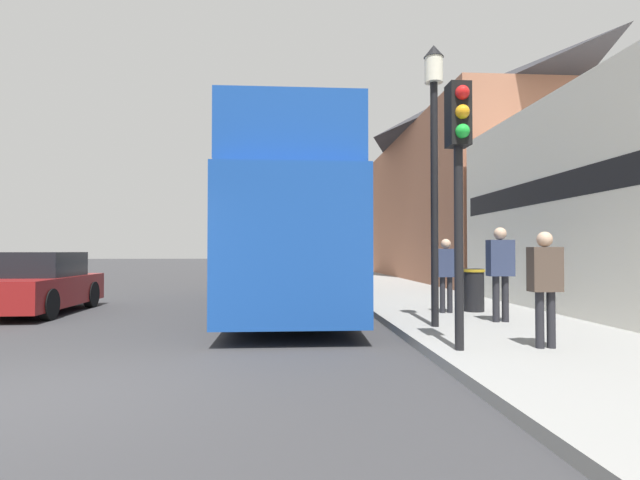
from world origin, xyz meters
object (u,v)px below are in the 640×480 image
(pedestrian_second, at_px, (500,265))
(lamp_post_second, at_px, (361,186))
(pedestrian_third, at_px, (446,268))
(tour_bus, at_px, (289,237))
(lamp_post_nearest, at_px, (434,133))
(parked_car_far_side, at_px, (37,285))
(litter_bin, at_px, (474,289))
(traffic_signal, at_px, (459,154))
(parked_car_ahead_of_bus, at_px, (304,269))
(pedestrian_nearest, at_px, (545,278))

(pedestrian_second, relative_size, lamp_post_second, 0.35)
(pedestrian_third, bearing_deg, pedestrian_second, -67.90)
(tour_bus, relative_size, lamp_post_nearest, 2.20)
(parked_car_far_side, height_order, pedestrian_third, pedestrian_third)
(litter_bin, bearing_deg, traffic_signal, -113.38)
(parked_car_ahead_of_bus, bearing_deg, lamp_post_second, -73.95)
(tour_bus, xyz_separation_m, lamp_post_second, (2.40, 3.21, 1.79))
(parked_car_ahead_of_bus, relative_size, lamp_post_nearest, 0.81)
(parked_car_ahead_of_bus, xyz_separation_m, lamp_post_second, (1.67, -4.94, 2.92))
(pedestrian_third, relative_size, litter_bin, 1.69)
(pedestrian_third, bearing_deg, pedestrian_nearest, -88.59)
(tour_bus, relative_size, parked_car_far_side, 2.75)
(lamp_post_nearest, xyz_separation_m, lamp_post_second, (-0.13, 7.66, 0.07))
(pedestrian_second, bearing_deg, traffic_signal, -123.48)
(pedestrian_third, relative_size, traffic_signal, 0.44)
(parked_car_ahead_of_bus, height_order, parked_car_far_side, parked_car_ahead_of_bus)
(pedestrian_second, bearing_deg, pedestrian_third, 112.10)
(pedestrian_second, height_order, traffic_signal, traffic_signal)
(tour_bus, height_order, parked_car_far_side, tour_bus)
(parked_car_ahead_of_bus, xyz_separation_m, pedestrian_third, (2.62, -10.72, 0.40))
(parked_car_ahead_of_bus, height_order, pedestrian_nearest, pedestrian_nearest)
(parked_car_far_side, relative_size, pedestrian_nearest, 2.50)
(pedestrian_nearest, bearing_deg, lamp_post_second, 96.16)
(parked_car_far_side, bearing_deg, pedestrian_nearest, 148.10)
(parked_car_ahead_of_bus, distance_m, litter_bin, 11.02)
(tour_bus, bearing_deg, lamp_post_nearest, -60.29)
(parked_car_ahead_of_bus, distance_m, pedestrian_nearest, 14.87)
(pedestrian_second, relative_size, litter_bin, 1.89)
(parked_car_far_side, distance_m, traffic_signal, 10.11)
(traffic_signal, distance_m, litter_bin, 5.03)
(parked_car_far_side, height_order, lamp_post_second, lamp_post_second)
(traffic_signal, bearing_deg, lamp_post_second, 88.99)
(tour_bus, bearing_deg, litter_bin, -30.16)
(tour_bus, xyz_separation_m, parked_car_far_side, (-5.90, -0.89, -1.16))
(parked_car_far_side, xyz_separation_m, pedestrian_second, (9.82, -3.08, 0.53))
(parked_car_far_side, relative_size, pedestrian_second, 2.25)
(tour_bus, xyz_separation_m, litter_bin, (4.04, -2.35, -1.19))
(lamp_post_nearest, bearing_deg, pedestrian_third, 66.48)
(parked_car_ahead_of_bus, distance_m, pedestrian_second, 12.55)
(tour_bus, xyz_separation_m, parked_car_ahead_of_bus, (0.73, 8.16, -1.13))
(tour_bus, xyz_separation_m, pedestrian_nearest, (3.44, -6.46, -0.73))
(parked_car_far_side, height_order, pedestrian_second, pedestrian_second)
(pedestrian_nearest, distance_m, lamp_post_second, 10.05)
(tour_bus, height_order, parked_car_ahead_of_bus, tour_bus)
(parked_car_ahead_of_bus, bearing_deg, pedestrian_second, -77.88)
(pedestrian_third, distance_m, lamp_post_second, 6.37)
(pedestrian_nearest, bearing_deg, tour_bus, 118.06)
(litter_bin, bearing_deg, lamp_post_second, 106.38)
(parked_car_far_side, bearing_deg, tour_bus, -172.53)
(parked_car_ahead_of_bus, relative_size, pedestrian_nearest, 2.55)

